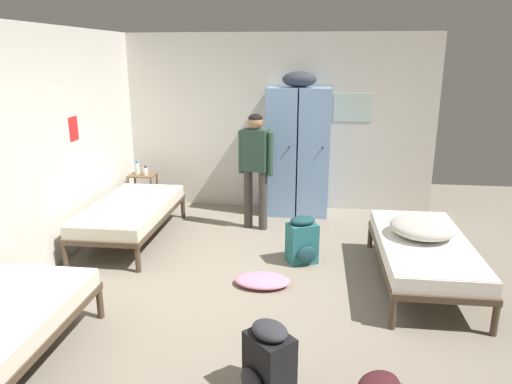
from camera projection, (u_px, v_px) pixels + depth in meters
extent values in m
plane|color=gray|center=(253.00, 289.00, 4.86)|extent=(8.93, 8.93, 0.00)
cube|color=beige|center=(277.00, 123.00, 7.19)|extent=(4.65, 0.06, 2.60)
cube|color=beige|center=(24.00, 158.00, 4.77)|extent=(0.06, 5.58, 2.60)
cube|color=#B7CCBC|center=(353.00, 108.00, 6.96)|extent=(0.55, 0.01, 0.40)
cube|color=red|center=(74.00, 129.00, 5.66)|extent=(0.01, 0.20, 0.28)
cube|color=#7A9ECC|center=(282.00, 152.00, 6.99)|extent=(0.44, 0.52, 1.85)
cylinder|color=black|center=(289.00, 147.00, 6.68)|extent=(0.02, 0.03, 0.02)
cube|color=#7A9ECC|center=(314.00, 153.00, 6.93)|extent=(0.44, 0.52, 1.85)
cylinder|color=black|center=(323.00, 148.00, 6.62)|extent=(0.02, 0.03, 0.02)
ellipsoid|color=#333842|center=(299.00, 79.00, 6.67)|extent=(0.48, 0.36, 0.22)
cylinder|color=brown|center=(129.00, 195.00, 7.12)|extent=(0.03, 0.03, 0.55)
cylinder|color=brown|center=(152.00, 196.00, 7.08)|extent=(0.03, 0.03, 0.55)
cylinder|color=brown|center=(136.00, 191.00, 7.38)|extent=(0.03, 0.03, 0.55)
cylinder|color=brown|center=(158.00, 191.00, 7.34)|extent=(0.03, 0.03, 0.55)
cube|color=brown|center=(144.00, 199.00, 7.25)|extent=(0.38, 0.30, 0.02)
cube|color=brown|center=(142.00, 175.00, 7.15)|extent=(0.38, 0.30, 0.02)
cylinder|color=#473828|center=(13.00, 298.00, 4.40)|extent=(0.06, 0.06, 0.28)
cylinder|color=#473828|center=(100.00, 303.00, 4.31)|extent=(0.06, 0.06, 0.28)
cylinder|color=#473828|center=(65.00, 256.00, 5.31)|extent=(0.06, 0.06, 0.28)
cylinder|color=#473828|center=(138.00, 260.00, 5.21)|extent=(0.06, 0.06, 0.28)
cylinder|color=#473828|center=(128.00, 206.00, 7.07)|extent=(0.06, 0.06, 0.28)
cylinder|color=#473828|center=(183.00, 208.00, 6.97)|extent=(0.06, 0.06, 0.28)
cube|color=#473828|center=(131.00, 216.00, 6.09)|extent=(0.90, 1.90, 0.06)
cube|color=beige|center=(130.00, 209.00, 6.07)|extent=(0.87, 1.84, 0.14)
cube|color=silver|center=(130.00, 203.00, 6.04)|extent=(0.86, 1.82, 0.01)
cylinder|color=#473828|center=(441.00, 240.00, 5.79)|extent=(0.06, 0.06, 0.28)
cylinder|color=#473828|center=(370.00, 237.00, 5.89)|extent=(0.06, 0.06, 0.28)
cylinder|color=#473828|center=(495.00, 320.00, 4.03)|extent=(0.06, 0.06, 0.28)
cylinder|color=#473828|center=(393.00, 314.00, 4.13)|extent=(0.06, 0.06, 0.28)
cube|color=#473828|center=(423.00, 256.00, 4.91)|extent=(0.90, 1.90, 0.06)
cube|color=silver|center=(424.00, 246.00, 4.88)|extent=(0.87, 1.84, 0.14)
cube|color=white|center=(424.00, 240.00, 4.86)|extent=(0.86, 1.82, 0.01)
ellipsoid|color=#B7B2A8|center=(423.00, 227.00, 4.92)|extent=(0.66, 0.67, 0.20)
cylinder|color=#3D3833|center=(263.00, 201.00, 6.43)|extent=(0.12, 0.12, 0.81)
cylinder|color=#3D3833|center=(248.00, 199.00, 6.52)|extent=(0.12, 0.12, 0.81)
cube|color=#284233|center=(256.00, 150.00, 6.29)|extent=(0.38, 0.28, 0.55)
cylinder|color=#284233|center=(270.00, 154.00, 6.22)|extent=(0.08, 0.08, 0.57)
cylinder|color=#284233|center=(241.00, 152.00, 6.38)|extent=(0.08, 0.08, 0.57)
sphere|color=#936B4C|center=(256.00, 122.00, 6.18)|extent=(0.20, 0.20, 0.20)
ellipsoid|color=black|center=(256.00, 118.00, 6.17)|extent=(0.19, 0.19, 0.11)
cylinder|color=silver|center=(137.00, 169.00, 7.15)|extent=(0.06, 0.06, 0.16)
cylinder|color=#2666B2|center=(137.00, 162.00, 7.13)|extent=(0.04, 0.04, 0.03)
cylinder|color=white|center=(146.00, 172.00, 7.09)|extent=(0.06, 0.06, 0.11)
cylinder|color=black|center=(145.00, 167.00, 7.07)|extent=(0.03, 0.03, 0.03)
cube|color=#23666B|center=(302.00, 243.00, 5.45)|extent=(0.39, 0.35, 0.46)
ellipsoid|color=#193D42|center=(307.00, 255.00, 5.33)|extent=(0.25, 0.17, 0.20)
ellipsoid|color=#193D42|center=(303.00, 221.00, 5.37)|extent=(0.35, 0.32, 0.10)
cube|color=black|center=(290.00, 238.00, 5.54)|extent=(0.06, 0.04, 0.32)
cube|color=black|center=(304.00, 236.00, 5.59)|extent=(0.06, 0.04, 0.32)
cube|color=black|center=(269.00, 365.00, 3.31)|extent=(0.39, 0.40, 0.46)
ellipsoid|color=#2D2D33|center=(252.00, 383.00, 3.25)|extent=(0.22, 0.23, 0.20)
ellipsoid|color=#2D2D33|center=(270.00, 330.00, 3.24)|extent=(0.36, 0.36, 0.10)
cube|color=black|center=(277.00, 349.00, 3.45)|extent=(0.05, 0.05, 0.32)
cube|color=black|center=(293.00, 361.00, 3.32)|extent=(0.05, 0.05, 0.32)
ellipsoid|color=pink|center=(262.00, 281.00, 4.94)|extent=(0.57, 0.38, 0.10)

